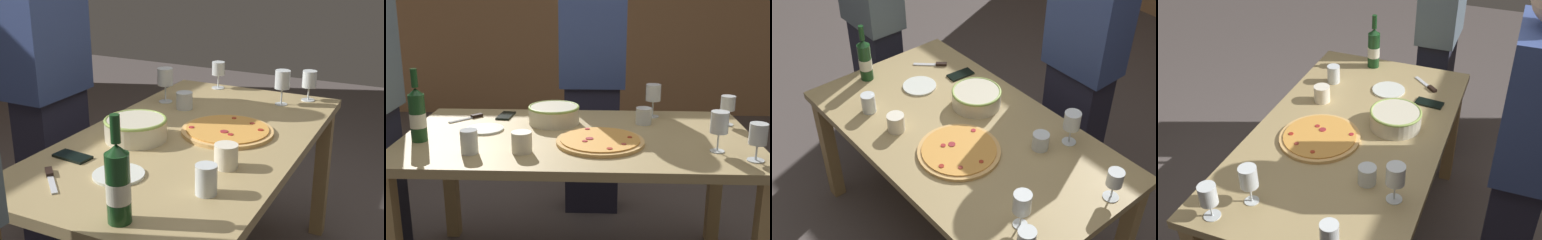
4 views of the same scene
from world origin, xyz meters
TOP-DOWN VIEW (x-y plane):
  - dining_table at (0.00, 0.00)m, footprint 1.60×0.90m
  - pizza at (0.10, -0.11)m, footprint 0.39×0.39m
  - serving_bowl at (-0.13, 0.19)m, footprint 0.25×0.25m
  - wine_bottle at (-0.70, -0.11)m, footprint 0.07×0.07m
  - wine_glass_near_pizza at (0.59, -0.20)m, footprint 0.07×0.07m
  - wine_glass_by_bottle at (0.38, 0.33)m, footprint 0.08×0.08m
  - wine_glass_far_left at (0.71, -0.30)m, footprint 0.07×0.07m
  - wine_glass_far_right at (0.72, 0.20)m, footprint 0.07×0.07m
  - cup_amber at (0.32, 0.20)m, footprint 0.08×0.08m
  - cup_ceramic at (-0.22, -0.24)m, footprint 0.09×0.09m
  - cup_spare at (-0.43, -0.26)m, footprint 0.07×0.07m
  - side_plate at (-0.45, 0.06)m, footprint 0.18×0.18m
  - cell_phone at (-0.39, 0.30)m, footprint 0.08×0.15m
  - pizza_knife at (-0.57, 0.25)m, footprint 0.15×0.15m
  - person_host at (0.05, 0.79)m, footprint 0.39×0.24m

SIDE VIEW (x-z plane):
  - dining_table at x=0.00m, z-range 0.28..1.03m
  - side_plate at x=-0.45m, z-range 0.75..0.76m
  - cell_phone at x=-0.39m, z-range 0.75..0.76m
  - pizza_knife at x=-0.57m, z-range 0.75..0.76m
  - pizza at x=0.10m, z-range 0.75..0.77m
  - cup_amber at x=0.32m, z-range 0.75..0.83m
  - cup_ceramic at x=-0.22m, z-range 0.75..0.84m
  - serving_bowl at x=-0.13m, z-range 0.75..0.84m
  - cup_spare at x=-0.43m, z-range 0.75..0.85m
  - person_host at x=0.05m, z-range 0.02..1.67m
  - wine_glass_far_right at x=0.72m, z-range 0.78..0.92m
  - wine_glass_far_left at x=0.71m, z-range 0.78..0.93m
  - wine_bottle at x=-0.70m, z-range 0.71..1.03m
  - wine_glass_near_pizza at x=0.59m, z-range 0.79..0.96m
  - wine_glass_by_bottle at x=0.38m, z-range 0.79..0.96m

